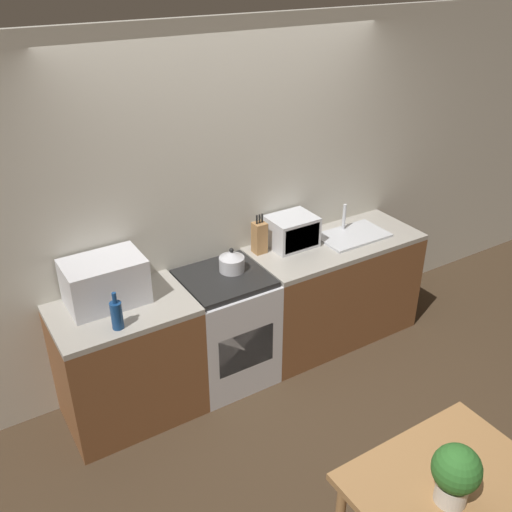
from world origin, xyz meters
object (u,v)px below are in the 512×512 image
(microwave, at_px, (105,282))
(kettle, at_px, (232,261))
(dining_table, at_px, (451,499))
(stove_range, at_px, (226,328))
(bottle, at_px, (117,314))
(toaster_oven, at_px, (292,231))

(microwave, bearing_deg, kettle, -4.50)
(microwave, height_order, dining_table, microwave)
(kettle, height_order, dining_table, kettle)
(stove_range, distance_m, microwave, 1.03)
(stove_range, height_order, kettle, kettle)
(kettle, relative_size, microwave, 0.36)
(stove_range, bearing_deg, microwave, 172.10)
(dining_table, bearing_deg, bottle, 117.89)
(microwave, relative_size, bottle, 2.01)
(stove_range, bearing_deg, bottle, -166.69)
(bottle, height_order, dining_table, bottle)
(toaster_oven, height_order, dining_table, toaster_oven)
(microwave, relative_size, dining_table, 0.54)
(stove_range, xyz_separation_m, toaster_oven, (0.69, 0.14, 0.57))
(microwave, bearing_deg, bottle, -97.45)
(microwave, relative_size, toaster_oven, 1.42)
(stove_range, relative_size, dining_table, 0.95)
(kettle, xyz_separation_m, dining_table, (0.02, -2.09, -0.33))
(kettle, distance_m, dining_table, 2.11)
(stove_range, xyz_separation_m, microwave, (-0.82, 0.11, 0.61))
(stove_range, height_order, bottle, bottle)
(kettle, relative_size, bottle, 0.73)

